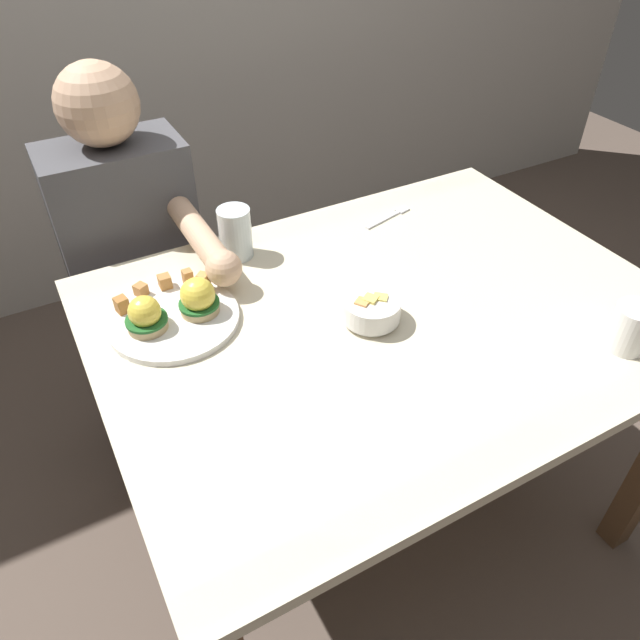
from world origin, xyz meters
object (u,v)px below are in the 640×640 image
(eggs_benedict_plate, at_px, (174,312))
(coffee_mug, at_px, (633,326))
(dining_table, at_px, (384,348))
(water_glass_near, at_px, (236,236))
(fruit_bowl, at_px, (372,310))
(diner_person, at_px, (137,256))
(fork, at_px, (390,216))

(eggs_benedict_plate, distance_m, coffee_mug, 0.90)
(dining_table, relative_size, water_glass_near, 9.81)
(fruit_bowl, distance_m, water_glass_near, 0.39)
(dining_table, height_order, diner_person, diner_person)
(dining_table, relative_size, fork, 7.77)
(eggs_benedict_plate, xyz_separation_m, diner_person, (0.02, 0.42, -0.12))
(dining_table, bearing_deg, fruit_bowl, -167.14)
(eggs_benedict_plate, bearing_deg, fruit_bowl, -28.37)
(dining_table, xyz_separation_m, eggs_benedict_plate, (-0.40, 0.18, 0.13))
(water_glass_near, bearing_deg, coffee_mug, -50.56)
(fruit_bowl, relative_size, water_glass_near, 0.98)
(dining_table, bearing_deg, water_glass_near, 119.42)
(fruit_bowl, distance_m, diner_person, 0.71)
(dining_table, distance_m, diner_person, 0.72)
(dining_table, height_order, eggs_benedict_plate, eggs_benedict_plate)
(eggs_benedict_plate, height_order, fork, eggs_benedict_plate)
(water_glass_near, bearing_deg, eggs_benedict_plate, -140.96)
(eggs_benedict_plate, relative_size, diner_person, 0.24)
(diner_person, bearing_deg, fruit_bowl, -60.96)
(diner_person, bearing_deg, eggs_benedict_plate, -92.13)
(coffee_mug, relative_size, water_glass_near, 0.91)
(coffee_mug, bearing_deg, water_glass_near, 129.44)
(coffee_mug, bearing_deg, dining_table, 137.94)
(fork, bearing_deg, diner_person, 155.61)
(fork, relative_size, water_glass_near, 1.26)
(water_glass_near, height_order, diner_person, diner_person)
(eggs_benedict_plate, height_order, coffee_mug, coffee_mug)
(eggs_benedict_plate, xyz_separation_m, fruit_bowl, (0.36, -0.19, 0.00))
(water_glass_near, relative_size, diner_person, 0.11)
(dining_table, xyz_separation_m, water_glass_near, (-0.20, 0.35, 0.16))
(diner_person, bearing_deg, dining_table, -57.07)
(coffee_mug, relative_size, diner_person, 0.10)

